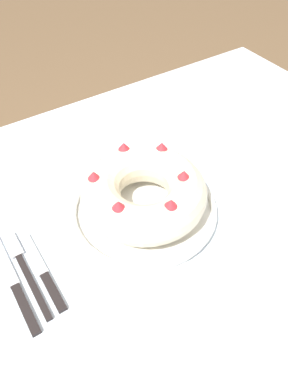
{
  "coord_description": "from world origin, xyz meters",
  "views": [
    {
      "loc": [
        -0.29,
        -0.4,
        1.38
      ],
      "look_at": [
        -0.01,
        0.04,
        0.83
      ],
      "focal_mm": 35.0,
      "sensor_mm": 36.0,
      "label": 1
    }
  ],
  "objects_px": {
    "serving_knife": "(16,288)",
    "fork": "(24,267)",
    "cake_knife": "(45,276)",
    "bundt_cake": "(144,192)",
    "serving_dish": "(144,209)"
  },
  "relations": [
    {
      "from": "bundt_cake",
      "to": "fork",
      "type": "xyz_separation_m",
      "value": [
        -0.26,
        0.01,
        -0.06
      ]
    },
    {
      "from": "fork",
      "to": "serving_knife",
      "type": "bearing_deg",
      "value": -133.36
    },
    {
      "from": "bundt_cake",
      "to": "serving_knife",
      "type": "bearing_deg",
      "value": -175.01
    },
    {
      "from": "fork",
      "to": "serving_dish",
      "type": "bearing_deg",
      "value": -5.27
    },
    {
      "from": "serving_knife",
      "to": "fork",
      "type": "bearing_deg",
      "value": 53.31
    },
    {
      "from": "cake_knife",
      "to": "bundt_cake",
      "type": "bearing_deg",
      "value": 4.6
    },
    {
      "from": "fork",
      "to": "serving_knife",
      "type": "xyz_separation_m",
      "value": [
        -0.03,
        -0.03,
        0.0
      ]
    },
    {
      "from": "serving_knife",
      "to": "cake_knife",
      "type": "distance_m",
      "value": 0.05
    },
    {
      "from": "serving_knife",
      "to": "cake_knife",
      "type": "bearing_deg",
      "value": -2.82
    },
    {
      "from": "serving_knife",
      "to": "bundt_cake",
      "type": "bearing_deg",
      "value": 8.03
    },
    {
      "from": "fork",
      "to": "cake_knife",
      "type": "bearing_deg",
      "value": -59.68
    },
    {
      "from": "fork",
      "to": "serving_knife",
      "type": "height_order",
      "value": "serving_knife"
    },
    {
      "from": "bundt_cake",
      "to": "fork",
      "type": "bearing_deg",
      "value": 178.37
    },
    {
      "from": "cake_knife",
      "to": "serving_knife",
      "type": "bearing_deg",
      "value": 171.34
    },
    {
      "from": "bundt_cake",
      "to": "serving_dish",
      "type": "bearing_deg",
      "value": -81.49
    }
  ]
}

